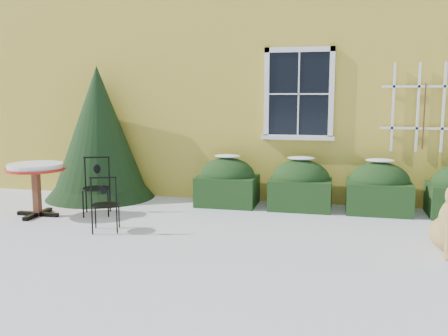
% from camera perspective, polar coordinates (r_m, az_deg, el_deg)
% --- Properties ---
extents(ground, '(80.00, 80.00, 0.00)m').
position_cam_1_polar(ground, '(6.54, -2.02, -9.08)').
color(ground, white).
rests_on(ground, ground).
extents(house, '(12.40, 8.40, 6.40)m').
position_cam_1_polar(house, '(13.18, 6.12, 13.78)').
color(house, yellow).
rests_on(house, ground).
extents(hedge_row, '(4.95, 0.80, 0.91)m').
position_cam_1_polar(hedge_row, '(8.71, 13.01, -2.16)').
color(hedge_row, black).
rests_on(hedge_row, ground).
extents(evergreen_shrub, '(2.06, 2.06, 2.50)m').
position_cam_1_polar(evergreen_shrub, '(9.79, -14.07, 2.51)').
color(evergreen_shrub, black).
rests_on(evergreen_shrub, ground).
extents(bistro_table, '(0.93, 0.93, 0.86)m').
position_cam_1_polar(bistro_table, '(8.60, -20.73, -0.48)').
color(bistro_table, black).
rests_on(bistro_table, ground).
extents(patio_chair_near, '(0.47, 0.46, 0.82)m').
position_cam_1_polar(patio_chair_near, '(7.37, -13.43, -3.99)').
color(patio_chair_near, black).
rests_on(patio_chair_near, ground).
extents(patio_chair_far, '(0.54, 0.54, 0.94)m').
position_cam_1_polar(patio_chair_far, '(8.48, -14.35, -2.02)').
color(patio_chair_far, black).
rests_on(patio_chair_far, ground).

